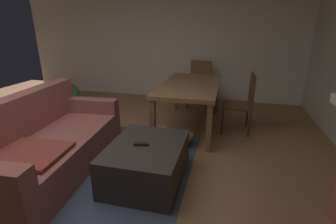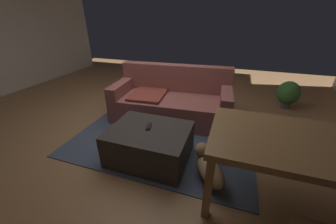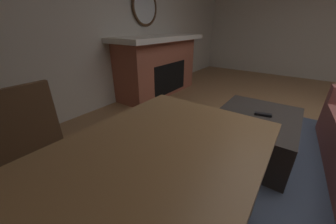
# 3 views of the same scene
# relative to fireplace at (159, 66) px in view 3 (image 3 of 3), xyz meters

# --- Properties ---
(floor) EXTENTS (9.04, 9.04, 0.00)m
(floor) POSITION_rel_fireplace_xyz_m (0.57, 2.78, -0.55)
(floor) COLOR olive
(wall_back_fireplace_side) EXTENTS (7.93, 0.12, 2.77)m
(wall_back_fireplace_side) POSITION_rel_fireplace_xyz_m (0.57, -0.38, 0.83)
(wall_back_fireplace_side) COLOR beige
(wall_back_fireplace_side) RESTS_ON ground
(area_rug) EXTENTS (2.60, 2.00, 0.01)m
(area_rug) POSITION_rel_fireplace_xyz_m (0.95, 2.60, -0.55)
(area_rug) COLOR #3D475B
(area_rug) RESTS_ON ground
(fireplace) EXTENTS (1.97, 0.76, 1.10)m
(fireplace) POSITION_rel_fireplace_xyz_m (0.00, 0.00, 0.00)
(fireplace) COLOR #9E5642
(fireplace) RESTS_ON ground
(round_wall_mirror) EXTENTS (0.65, 0.05, 0.65)m
(round_wall_mirror) POSITION_rel_fireplace_xyz_m (-0.00, -0.29, 1.01)
(round_wall_mirror) COLOR #4C331E
(ottoman_coffee_table) EXTENTS (0.97, 0.77, 0.43)m
(ottoman_coffee_table) POSITION_rel_fireplace_xyz_m (0.95, 2.04, -0.34)
(ottoman_coffee_table) COLOR #2D2826
(ottoman_coffee_table) RESTS_ON ground
(tv_remote) EXTENTS (0.09, 0.17, 0.02)m
(tv_remote) POSITION_rel_fireplace_xyz_m (0.92, 2.09, -0.11)
(tv_remote) COLOR black
(tv_remote) RESTS_ON ottoman_coffee_table
(dining_table) EXTENTS (1.74, 0.90, 0.74)m
(dining_table) POSITION_rel_fireplace_xyz_m (2.57, 1.84, 0.11)
(dining_table) COLOR brown
(dining_table) RESTS_ON ground
(dining_chair_south) EXTENTS (0.45, 0.45, 0.93)m
(dining_chair_south) POSITION_rel_fireplace_xyz_m (2.57, 0.99, -0.03)
(dining_chair_south) COLOR #513823
(dining_chair_south) RESTS_ON ground
(small_dog) EXTENTS (0.47, 0.53, 0.32)m
(small_dog) POSITION_rel_fireplace_xyz_m (1.71, 1.89, -0.37)
(small_dog) COLOR #8C6B4C
(small_dog) RESTS_ON ground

